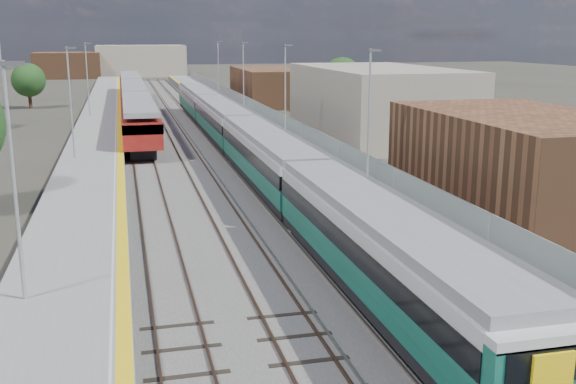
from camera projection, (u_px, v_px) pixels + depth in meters
name	position (u px, v px, depth m)	size (l,w,h in m)	color
ground	(198.00, 135.00, 63.84)	(320.00, 320.00, 0.00)	#47443A
ballast_bed	(172.00, 132.00, 65.67)	(10.50, 155.00, 0.06)	#565451
tracks	(177.00, 129.00, 67.38)	(8.96, 160.00, 0.17)	#4C3323
platform_right	(248.00, 125.00, 67.30)	(4.70, 155.00, 8.52)	slate
platform_left	(100.00, 129.00, 63.97)	(4.30, 155.00, 8.52)	slate
buildings	(62.00, 28.00, 140.97)	(72.00, 185.50, 40.00)	brown
green_train	(241.00, 136.00, 49.27)	(2.67, 74.48, 2.94)	black
red_train	(134.00, 99.00, 76.45)	(2.94, 59.64, 3.71)	black
tree_c	(28.00, 80.00, 86.16)	(4.27, 4.27, 5.78)	#382619
tree_d	(342.00, 78.00, 81.21)	(4.93, 4.93, 6.68)	#382619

